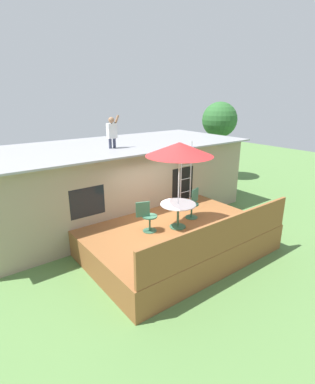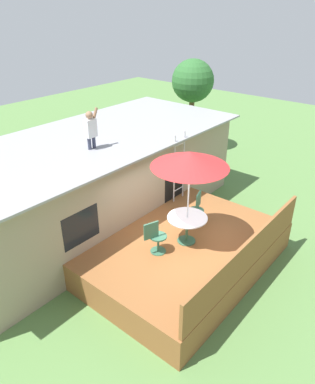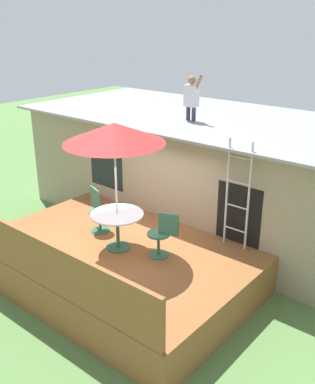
# 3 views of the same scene
# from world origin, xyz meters

# --- Properties ---
(ground_plane) EXTENTS (40.00, 40.00, 0.00)m
(ground_plane) POSITION_xyz_m (0.00, 0.00, 0.00)
(ground_plane) COLOR #567F42
(house) EXTENTS (10.50, 4.50, 2.81)m
(house) POSITION_xyz_m (0.00, 3.60, 1.41)
(house) COLOR gray
(house) RESTS_ON ground
(deck) EXTENTS (5.38, 3.89, 0.80)m
(deck) POSITION_xyz_m (0.00, 0.00, 0.40)
(deck) COLOR brown
(deck) RESTS_ON ground
(deck_railing) EXTENTS (5.28, 0.08, 0.90)m
(deck_railing) POSITION_xyz_m (0.00, -1.89, 1.25)
(deck_railing) COLOR brown
(deck_railing) RESTS_ON deck
(patio_table) EXTENTS (1.04, 1.04, 0.74)m
(patio_table) POSITION_xyz_m (0.03, -0.12, 1.39)
(patio_table) COLOR #33664C
(patio_table) RESTS_ON deck
(patio_umbrella) EXTENTS (1.90, 1.90, 2.54)m
(patio_umbrella) POSITION_xyz_m (0.03, -0.12, 3.15)
(patio_umbrella) COLOR silver
(patio_umbrella) RESTS_ON deck
(step_ladder) EXTENTS (0.52, 0.04, 2.20)m
(step_ladder) POSITION_xyz_m (1.77, 1.46, 1.90)
(step_ladder) COLOR silver
(step_ladder) RESTS_ON deck
(person_figure) EXTENTS (0.47, 0.20, 1.11)m
(person_figure) POSITION_xyz_m (-0.40, 2.89, 3.42)
(person_figure) COLOR #33384C
(person_figure) RESTS_ON house
(patio_chair_left) EXTENTS (0.60, 0.44, 0.92)m
(patio_chair_left) POSITION_xyz_m (-0.86, 0.20, 1.26)
(patio_chair_left) COLOR #33664C
(patio_chair_left) RESTS_ON deck
(patio_chair_right) EXTENTS (0.61, 0.44, 0.92)m
(patio_chair_right) POSITION_xyz_m (0.92, 0.18, 1.26)
(patio_chair_right) COLOR #33664C
(patio_chair_right) RESTS_ON deck
(backyard_tree) EXTENTS (1.91, 1.91, 4.23)m
(backyard_tree) POSITION_xyz_m (7.39, 4.94, 3.23)
(backyard_tree) COLOR brown
(backyard_tree) RESTS_ON ground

